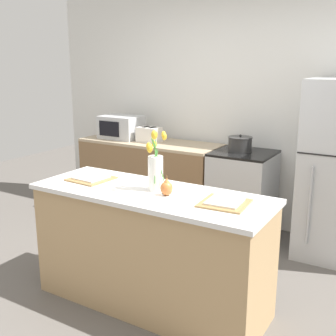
{
  "coord_description": "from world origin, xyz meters",
  "views": [
    {
      "loc": [
        1.62,
        -2.43,
        1.82
      ],
      "look_at": [
        0.0,
        0.25,
        1.03
      ],
      "focal_mm": 45.0,
      "sensor_mm": 36.0,
      "label": 1
    }
  ],
  "objects_px": {
    "plate_setting_right": "(225,203)",
    "cooking_pot": "(240,144)",
    "plate_setting_left": "(91,178)",
    "stove_range": "(242,194)",
    "pear_figurine": "(167,187)",
    "microwave": "(121,127)",
    "flower_vase": "(155,169)",
    "toaster": "(149,134)"
  },
  "relations": [
    {
      "from": "stove_range",
      "to": "plate_setting_right",
      "type": "xyz_separation_m",
      "value": [
        0.48,
        -1.58,
        0.46
      ]
    },
    {
      "from": "pear_figurine",
      "to": "plate_setting_right",
      "type": "height_order",
      "value": "pear_figurine"
    },
    {
      "from": "stove_range",
      "to": "pear_figurine",
      "type": "xyz_separation_m",
      "value": [
        0.05,
        -1.62,
        0.51
      ]
    },
    {
      "from": "stove_range",
      "to": "cooking_pot",
      "type": "relative_size",
      "value": 3.68
    },
    {
      "from": "plate_setting_right",
      "to": "microwave",
      "type": "height_order",
      "value": "microwave"
    },
    {
      "from": "plate_setting_right",
      "to": "cooking_pot",
      "type": "xyz_separation_m",
      "value": [
        -0.52,
        1.59,
        0.08
      ]
    },
    {
      "from": "cooking_pot",
      "to": "microwave",
      "type": "relative_size",
      "value": 0.52
    },
    {
      "from": "stove_range",
      "to": "cooking_pot",
      "type": "distance_m",
      "value": 0.54
    },
    {
      "from": "pear_figurine",
      "to": "plate_setting_left",
      "type": "bearing_deg",
      "value": 177.05
    },
    {
      "from": "stove_range",
      "to": "microwave",
      "type": "xyz_separation_m",
      "value": [
        -1.57,
        -0.0,
        0.59
      ]
    },
    {
      "from": "flower_vase",
      "to": "microwave",
      "type": "distance_m",
      "value": 2.15
    },
    {
      "from": "pear_figurine",
      "to": "plate_setting_left",
      "type": "height_order",
      "value": "pear_figurine"
    },
    {
      "from": "flower_vase",
      "to": "plate_setting_left",
      "type": "relative_size",
      "value": 1.39
    },
    {
      "from": "stove_range",
      "to": "flower_vase",
      "type": "xyz_separation_m",
      "value": [
        -0.08,
        -1.55,
        0.61
      ]
    },
    {
      "from": "toaster",
      "to": "microwave",
      "type": "relative_size",
      "value": 0.58
    },
    {
      "from": "plate_setting_right",
      "to": "microwave",
      "type": "bearing_deg",
      "value": 142.36
    },
    {
      "from": "pear_figurine",
      "to": "microwave",
      "type": "bearing_deg",
      "value": 135.1
    },
    {
      "from": "microwave",
      "to": "flower_vase",
      "type": "bearing_deg",
      "value": -46.21
    },
    {
      "from": "microwave",
      "to": "cooking_pot",
      "type": "bearing_deg",
      "value": 0.3
    },
    {
      "from": "pear_figurine",
      "to": "cooking_pot",
      "type": "relative_size",
      "value": 0.58
    },
    {
      "from": "plate_setting_left",
      "to": "microwave",
      "type": "height_order",
      "value": "microwave"
    },
    {
      "from": "plate_setting_right",
      "to": "cooking_pot",
      "type": "bearing_deg",
      "value": 108.3
    },
    {
      "from": "plate_setting_right",
      "to": "cooking_pot",
      "type": "height_order",
      "value": "cooking_pot"
    },
    {
      "from": "pear_figurine",
      "to": "cooking_pot",
      "type": "distance_m",
      "value": 1.63
    },
    {
      "from": "stove_range",
      "to": "plate_setting_left",
      "type": "relative_size",
      "value": 2.81
    },
    {
      "from": "plate_setting_left",
      "to": "plate_setting_right",
      "type": "xyz_separation_m",
      "value": [
        1.15,
        0.0,
        0.0
      ]
    },
    {
      "from": "flower_vase",
      "to": "plate_setting_left",
      "type": "xyz_separation_m",
      "value": [
        -0.59,
        -0.03,
        -0.15
      ]
    },
    {
      "from": "cooking_pot",
      "to": "plate_setting_right",
      "type": "bearing_deg",
      "value": -71.7
    },
    {
      "from": "plate_setting_right",
      "to": "toaster",
      "type": "relative_size",
      "value": 1.16
    },
    {
      "from": "stove_range",
      "to": "plate_setting_left",
      "type": "distance_m",
      "value": 1.78
    },
    {
      "from": "cooking_pot",
      "to": "microwave",
      "type": "height_order",
      "value": "microwave"
    },
    {
      "from": "pear_figurine",
      "to": "plate_setting_left",
      "type": "xyz_separation_m",
      "value": [
        -0.73,
        0.04,
        -0.05
      ]
    },
    {
      "from": "pear_figurine",
      "to": "cooking_pot",
      "type": "height_order",
      "value": "cooking_pot"
    },
    {
      "from": "plate_setting_left",
      "to": "cooking_pot",
      "type": "height_order",
      "value": "cooking_pot"
    },
    {
      "from": "stove_range",
      "to": "pear_figurine",
      "type": "distance_m",
      "value": 1.69
    },
    {
      "from": "toaster",
      "to": "cooking_pot",
      "type": "distance_m",
      "value": 1.1
    },
    {
      "from": "stove_range",
      "to": "pear_figurine",
      "type": "height_order",
      "value": "pear_figurine"
    },
    {
      "from": "plate_setting_left",
      "to": "plate_setting_right",
      "type": "height_order",
      "value": "same"
    },
    {
      "from": "plate_setting_left",
      "to": "flower_vase",
      "type": "bearing_deg",
      "value": 2.46
    },
    {
      "from": "pear_figurine",
      "to": "microwave",
      "type": "height_order",
      "value": "microwave"
    },
    {
      "from": "flower_vase",
      "to": "plate_setting_right",
      "type": "bearing_deg",
      "value": -2.61
    },
    {
      "from": "plate_setting_left",
      "to": "microwave",
      "type": "xyz_separation_m",
      "value": [
        -0.9,
        1.58,
        0.13
      ]
    }
  ]
}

